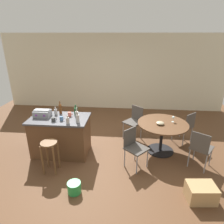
{
  "coord_description": "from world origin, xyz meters",
  "views": [
    {
      "loc": [
        0.62,
        -4.11,
        2.65
      ],
      "look_at": [
        0.23,
        0.08,
        0.99
      ],
      "focal_mm": 31.58,
      "sensor_mm": 36.0,
      "label": 1
    }
  ],
  "objects_px": {
    "cup_2": "(61,119)",
    "plastic_bucket": "(74,188)",
    "bottle_2": "(76,111)",
    "folding_chair_right": "(134,145)",
    "bottle_1": "(68,120)",
    "cup_1": "(53,119)",
    "folding_chair_far": "(186,125)",
    "serving_bowl": "(160,123)",
    "bottle_4": "(56,112)",
    "bottle_3": "(77,116)",
    "bottle_5": "(60,109)",
    "wooden_stool": "(50,151)",
    "bottle_0": "(78,118)",
    "folding_chair_near": "(201,147)",
    "folding_chair_left": "(134,120)",
    "kitchen_island": "(61,136)",
    "cardboard_box": "(201,193)",
    "dining_table": "(162,130)",
    "wine_glass": "(173,118)",
    "toolbox": "(42,113)",
    "cup_0": "(70,114)"
  },
  "relations": [
    {
      "from": "bottle_2",
      "to": "folding_chair_right",
      "type": "bearing_deg",
      "value": -21.88
    },
    {
      "from": "folding_chair_far",
      "to": "cup_1",
      "type": "xyz_separation_m",
      "value": [
        -3.06,
        -0.95,
        0.45
      ]
    },
    {
      "from": "bottle_1",
      "to": "bottle_4",
      "type": "xyz_separation_m",
      "value": [
        -0.43,
        0.47,
        0.0
      ]
    },
    {
      "from": "kitchen_island",
      "to": "cardboard_box",
      "type": "bearing_deg",
      "value": -23.06
    },
    {
      "from": "cup_2",
      "to": "wooden_stool",
      "type": "bearing_deg",
      "value": -100.19
    },
    {
      "from": "folding_chair_left",
      "to": "folding_chair_right",
      "type": "relative_size",
      "value": 1.04
    },
    {
      "from": "plastic_bucket",
      "to": "dining_table",
      "type": "bearing_deg",
      "value": 41.41
    },
    {
      "from": "cup_2",
      "to": "serving_bowl",
      "type": "height_order",
      "value": "cup_2"
    },
    {
      "from": "folding_chair_near",
      "to": "cup_1",
      "type": "xyz_separation_m",
      "value": [
        -3.1,
        0.11,
        0.44
      ]
    },
    {
      "from": "bottle_1",
      "to": "bottle_2",
      "type": "distance_m",
      "value": 0.48
    },
    {
      "from": "bottle_1",
      "to": "cup_2",
      "type": "bearing_deg",
      "value": 142.54
    },
    {
      "from": "wooden_stool",
      "to": "cup_2",
      "type": "height_order",
      "value": "cup_2"
    },
    {
      "from": "wooden_stool",
      "to": "bottle_4",
      "type": "xyz_separation_m",
      "value": [
        -0.14,
        0.88,
        0.49
      ]
    },
    {
      "from": "cup_0",
      "to": "wine_glass",
      "type": "xyz_separation_m",
      "value": [
        2.37,
        0.26,
        -0.1
      ]
    },
    {
      "from": "folding_chair_near",
      "to": "folding_chair_left",
      "type": "bearing_deg",
      "value": 138.1
    },
    {
      "from": "cup_2",
      "to": "bottle_2",
      "type": "bearing_deg",
      "value": 55.04
    },
    {
      "from": "wooden_stool",
      "to": "cup_0",
      "type": "height_order",
      "value": "cup_0"
    },
    {
      "from": "wooden_stool",
      "to": "folding_chair_right",
      "type": "relative_size",
      "value": 0.8
    },
    {
      "from": "kitchen_island",
      "to": "folding_chair_left",
      "type": "distance_m",
      "value": 1.93
    },
    {
      "from": "kitchen_island",
      "to": "folding_chair_left",
      "type": "bearing_deg",
      "value": 27.8
    },
    {
      "from": "bottle_1",
      "to": "cup_0",
      "type": "relative_size",
      "value": 1.7
    },
    {
      "from": "serving_bowl",
      "to": "bottle_2",
      "type": "bearing_deg",
      "value": -179.88
    },
    {
      "from": "wooden_stool",
      "to": "serving_bowl",
      "type": "distance_m",
      "value": 2.45
    },
    {
      "from": "bottle_3",
      "to": "bottle_5",
      "type": "distance_m",
      "value": 0.64
    },
    {
      "from": "bottle_1",
      "to": "bottle_4",
      "type": "bearing_deg",
      "value": 132.33
    },
    {
      "from": "wooden_stool",
      "to": "cardboard_box",
      "type": "bearing_deg",
      "value": -10.3
    },
    {
      "from": "cup_1",
      "to": "wooden_stool",
      "type": "bearing_deg",
      "value": -83.29
    },
    {
      "from": "folding_chair_left",
      "to": "plastic_bucket",
      "type": "distance_m",
      "value": 2.43
    },
    {
      "from": "bottle_3",
      "to": "cup_2",
      "type": "height_order",
      "value": "bottle_3"
    },
    {
      "from": "folding_chair_left",
      "to": "cup_2",
      "type": "distance_m",
      "value": 1.96
    },
    {
      "from": "folding_chair_far",
      "to": "wine_glass",
      "type": "height_order",
      "value": "wine_glass"
    },
    {
      "from": "bottle_2",
      "to": "bottle_4",
      "type": "distance_m",
      "value": 0.48
    },
    {
      "from": "toolbox",
      "to": "serving_bowl",
      "type": "relative_size",
      "value": 2.01
    },
    {
      "from": "kitchen_island",
      "to": "folding_chair_far",
      "type": "xyz_separation_m",
      "value": [
        3.01,
        0.76,
        0.04
      ]
    },
    {
      "from": "bottle_1",
      "to": "cup_1",
      "type": "height_order",
      "value": "bottle_1"
    },
    {
      "from": "bottle_2",
      "to": "cup_1",
      "type": "height_order",
      "value": "bottle_2"
    },
    {
      "from": "folding_chair_near",
      "to": "bottle_3",
      "type": "distance_m",
      "value": 2.65
    },
    {
      "from": "folding_chair_far",
      "to": "wine_glass",
      "type": "bearing_deg",
      "value": -137.38
    },
    {
      "from": "cup_2",
      "to": "plastic_bucket",
      "type": "xyz_separation_m",
      "value": [
        0.52,
        -1.1,
        -0.85
      ]
    },
    {
      "from": "folding_chair_right",
      "to": "bottle_3",
      "type": "bearing_deg",
      "value": 170.35
    },
    {
      "from": "cup_1",
      "to": "dining_table",
      "type": "bearing_deg",
      "value": 11.09
    },
    {
      "from": "folding_chair_near",
      "to": "folding_chair_right",
      "type": "xyz_separation_m",
      "value": [
        -1.36,
        -0.04,
        -0.01
      ]
    },
    {
      "from": "folding_chair_near",
      "to": "bottle_1",
      "type": "xyz_separation_m",
      "value": [
        -2.76,
        0.02,
        0.47
      ]
    },
    {
      "from": "bottle_0",
      "to": "wine_glass",
      "type": "bearing_deg",
      "value": 15.48
    },
    {
      "from": "folding_chair_left",
      "to": "bottle_5",
      "type": "bearing_deg",
      "value": -160.04
    },
    {
      "from": "kitchen_island",
      "to": "bottle_0",
      "type": "relative_size",
      "value": 5.43
    },
    {
      "from": "folding_chair_far",
      "to": "cardboard_box",
      "type": "relative_size",
      "value": 1.8
    },
    {
      "from": "dining_table",
      "to": "bottle_5",
      "type": "xyz_separation_m",
      "value": [
        -2.4,
        -0.02,
        0.45
      ]
    },
    {
      "from": "dining_table",
      "to": "bottle_5",
      "type": "distance_m",
      "value": 2.44
    },
    {
      "from": "wooden_stool",
      "to": "bottle_0",
      "type": "xyz_separation_m",
      "value": [
        0.48,
        0.48,
        0.51
      ]
    }
  ]
}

